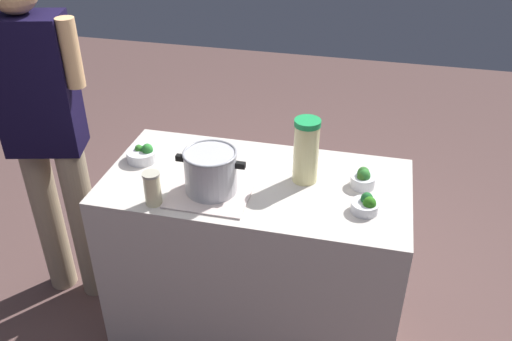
{
  "coord_description": "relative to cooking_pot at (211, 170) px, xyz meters",
  "views": [
    {
      "loc": [
        -0.45,
        1.89,
        2.16
      ],
      "look_at": [
        0.0,
        0.0,
        0.94
      ],
      "focal_mm": 38.09,
      "sensor_mm": 36.0,
      "label": 1
    }
  ],
  "objects": [
    {
      "name": "broccoli_bowl_front",
      "position": [
        -0.6,
        -0.18,
        -0.06
      ],
      "size": [
        0.1,
        0.1,
        0.09
      ],
      "color": "silver",
      "rests_on": "counter_slab"
    },
    {
      "name": "person_cook",
      "position": [
        0.87,
        -0.19,
        -0.04
      ],
      "size": [
        0.5,
        0.28,
        1.72
      ],
      "color": "tan",
      "rests_on": "ground_plane"
    },
    {
      "name": "dish_cloth",
      "position": [
        0.0,
        0.0,
        -0.1
      ],
      "size": [
        0.33,
        0.33,
        0.01
      ],
      "primitive_type": "cube",
      "color": "beige",
      "rests_on": "counter_slab"
    },
    {
      "name": "mason_jar",
      "position": [
        0.2,
        0.14,
        -0.03
      ],
      "size": [
        0.07,
        0.07,
        0.14
      ],
      "color": "beige",
      "rests_on": "counter_slab"
    },
    {
      "name": "broccoli_bowl_back",
      "position": [
        0.38,
        -0.17,
        -0.07
      ],
      "size": [
        0.14,
        0.14,
        0.08
      ],
      "color": "silver",
      "rests_on": "counter_slab"
    },
    {
      "name": "counter_slab",
      "position": [
        -0.16,
        -0.12,
        -0.55
      ],
      "size": [
        1.3,
        0.66,
        0.89
      ],
      "primitive_type": "cube",
      "color": "beige",
      "rests_on": "ground_plane"
    },
    {
      "name": "lemonade_pitcher",
      "position": [
        -0.36,
        -0.18,
        0.04
      ],
      "size": [
        0.11,
        0.11,
        0.29
      ],
      "color": "beige",
      "rests_on": "counter_slab"
    },
    {
      "name": "broccoli_bowl_center",
      "position": [
        -0.63,
        -0.01,
        -0.07
      ],
      "size": [
        0.11,
        0.11,
        0.08
      ],
      "color": "silver",
      "rests_on": "counter_slab"
    },
    {
      "name": "ground_plane",
      "position": [
        -0.16,
        -0.12,
        -0.99
      ],
      "size": [
        8.0,
        8.0,
        0.0
      ],
      "primitive_type": "plane",
      "color": "brown"
    },
    {
      "name": "cooking_pot",
      "position": [
        0.0,
        0.0,
        0.0
      ],
      "size": [
        0.29,
        0.22,
        0.18
      ],
      "color": "#B7B7BC",
      "rests_on": "dish_cloth"
    }
  ]
}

